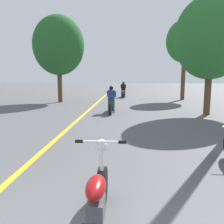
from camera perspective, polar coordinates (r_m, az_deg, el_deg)
The scene contains 7 objects.
lane_stripe_center at distance 14.92m, azimuth -4.64°, elevation 1.33°, with size 0.14×48.00×0.01m, color yellow.
roadside_tree_right_near at distance 12.76m, azimuth 22.71°, elevation 16.17°, with size 3.47×3.13×5.73m.
roadside_tree_right_far at distance 20.02m, azimuth 17.10°, elevation 15.87°, with size 2.88×2.59×6.23m.
roadside_tree_left at distance 17.85m, azimuth -12.73°, elevation 15.34°, with size 3.65×3.28×6.15m.
motorcycle_foreground at distance 3.10m, azimuth -3.76°, elevation -20.61°, with size 0.71×1.99×1.04m.
motorcycle_rider_lead at distance 12.36m, azimuth -0.17°, elevation 2.27°, with size 0.50×2.14×1.41m.
motorcycle_rider_far at distance 21.23m, azimuth 2.73°, elevation 4.96°, with size 0.50×2.05×1.39m.
Camera 1 is at (0.46, -1.50, 1.92)m, focal length 38.00 mm.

